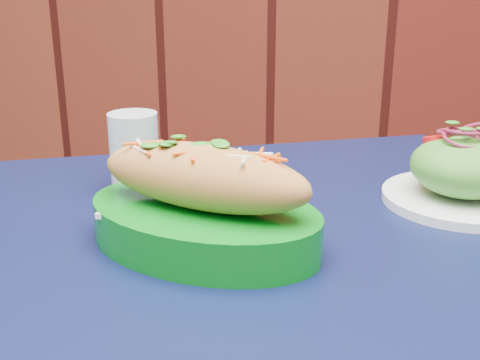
# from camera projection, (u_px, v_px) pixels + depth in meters

# --- Properties ---
(cafe_table) EXTENTS (1.05, 1.05, 0.75)m
(cafe_table) POSITION_uv_depth(u_px,v_px,m) (272.00, 320.00, 0.67)
(cafe_table) COLOR black
(cafe_table) RESTS_ON ground
(banh_mi_basket) EXTENTS (0.30, 0.24, 0.12)m
(banh_mi_basket) POSITION_uv_depth(u_px,v_px,m) (203.00, 204.00, 0.64)
(banh_mi_basket) COLOR #057014
(banh_mi_basket) RESTS_ON cafe_table
(salad_plate) EXTENTS (0.20, 0.20, 0.11)m
(salad_plate) POSITION_uv_depth(u_px,v_px,m) (464.00, 173.00, 0.76)
(salad_plate) COLOR white
(salad_plate) RESTS_ON cafe_table
(water_glass) EXTENTS (0.07, 0.07, 0.11)m
(water_glass) POSITION_uv_depth(u_px,v_px,m) (134.00, 152.00, 0.80)
(water_glass) COLOR silver
(water_glass) RESTS_ON cafe_table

